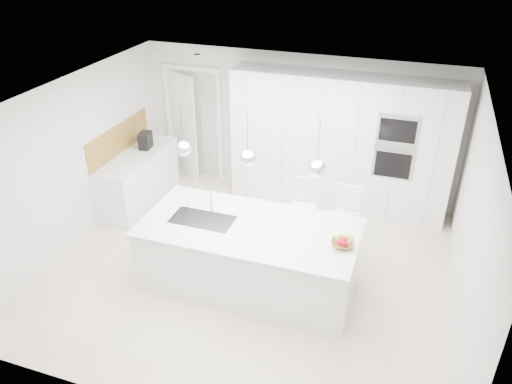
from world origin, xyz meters
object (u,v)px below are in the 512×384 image
(island_base, at_px, (249,257))
(bar_stool_right, at_px, (345,226))
(fruit_bowl, at_px, (342,244))
(espresso_machine, at_px, (145,140))
(bar_stool_left, at_px, (303,217))

(island_base, bearing_deg, bar_stool_right, 40.91)
(fruit_bowl, height_order, bar_stool_right, bar_stool_right)
(fruit_bowl, bearing_deg, island_base, 179.53)
(fruit_bowl, xyz_separation_m, bar_stool_right, (-0.10, 0.98, -0.36))
(fruit_bowl, distance_m, espresso_machine, 4.17)
(bar_stool_left, bearing_deg, island_base, -131.39)
(espresso_machine, relative_size, bar_stool_right, 0.25)
(island_base, distance_m, bar_stool_right, 1.49)
(espresso_machine, distance_m, bar_stool_right, 3.77)
(bar_stool_right, bearing_deg, island_base, -133.89)
(bar_stool_right, bearing_deg, fruit_bowl, -78.81)
(island_base, height_order, bar_stool_right, bar_stool_right)
(bar_stool_right, bearing_deg, espresso_machine, 172.19)
(bar_stool_left, distance_m, bar_stool_right, 0.64)
(espresso_machine, bearing_deg, island_base, -44.78)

